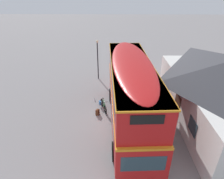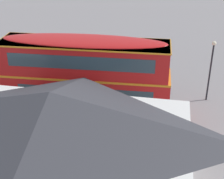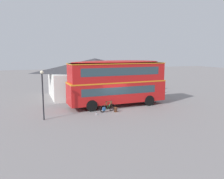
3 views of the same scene
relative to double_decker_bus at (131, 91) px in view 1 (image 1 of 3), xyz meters
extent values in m
plane|color=gray|center=(-0.70, -1.28, -2.64)|extent=(120.00, 120.00, 0.00)
cylinder|color=black|center=(3.11, 1.37, -2.09)|extent=(1.11, 0.34, 1.10)
cylinder|color=black|center=(3.24, -1.01, -2.09)|extent=(1.11, 0.34, 1.10)
cylinder|color=black|center=(-3.25, 1.01, -2.09)|extent=(1.11, 0.34, 1.10)
cylinder|color=black|center=(-3.12, -1.37, -2.09)|extent=(1.11, 0.34, 1.10)
cube|color=red|center=(-0.01, 0.00, -1.13)|extent=(10.39, 3.07, 2.10)
cube|color=orange|center=(-0.01, 0.00, -0.05)|extent=(10.41, 3.09, 0.12)
cube|color=red|center=(-0.01, 0.00, 0.93)|extent=(10.08, 3.01, 1.90)
ellipsoid|color=red|center=(-0.01, 0.00, 1.96)|extent=(9.88, 2.94, 0.36)
cube|color=#2D424C|center=(5.10, 0.29, -0.88)|extent=(0.17, 2.05, 0.90)
cube|color=black|center=(4.97, 0.28, 1.46)|extent=(0.14, 1.38, 0.44)
cube|color=#2D424C|center=(-0.14, -1.25, -0.83)|extent=(8.00, 0.49, 0.76)
cube|color=#2D424C|center=(0.06, -1.21, 1.08)|extent=(8.41, 0.51, 0.80)
cube|color=#2D424C|center=(-0.27, 1.23, -0.83)|extent=(8.00, 0.49, 0.76)
cube|color=#2D424C|center=(-0.07, 1.21, 1.08)|extent=(8.41, 0.51, 0.80)
cube|color=orange|center=(-0.01, 0.00, 1.84)|extent=(10.19, 3.09, 0.08)
torus|color=black|center=(-1.20, -1.76, -2.30)|extent=(0.67, 0.29, 0.68)
torus|color=black|center=(-2.23, -2.09, -2.30)|extent=(0.67, 0.29, 0.68)
cylinder|color=#B2B2B7|center=(-1.20, -1.76, -2.30)|extent=(0.08, 0.11, 0.05)
cylinder|color=#B2B2B7|center=(-2.23, -2.09, -2.30)|extent=(0.08, 0.11, 0.05)
cylinder|color=#2D6B38|center=(-1.48, -1.85, -2.03)|extent=(0.48, 0.19, 0.68)
cylinder|color=#2D6B38|center=(-1.55, -1.87, -1.70)|extent=(0.58, 0.22, 0.04)
cylinder|color=#2D6B38|center=(-1.76, -1.94, -2.04)|extent=(0.18, 0.09, 0.66)
cylinder|color=#2D6B38|center=(-1.96, -2.01, -2.33)|extent=(0.55, 0.20, 0.09)
cylinder|color=#2D6B38|center=(-2.03, -2.03, -2.01)|extent=(0.43, 0.16, 0.61)
cylinder|color=#2D6B38|center=(-1.23, -1.77, -2.00)|extent=(0.10, 0.06, 0.61)
cylinder|color=black|center=(-1.26, -1.78, -1.65)|extent=(0.17, 0.45, 0.03)
ellipsoid|color=black|center=(-1.85, -1.97, -1.68)|extent=(0.28, 0.18, 0.06)
cube|color=#2D609E|center=(-2.16, -2.24, -2.28)|extent=(0.31, 0.22, 0.32)
cylinder|color=green|center=(-1.48, -1.85, -2.03)|extent=(0.07, 0.07, 0.18)
cube|color=#592D19|center=(-1.04, -2.35, -2.42)|extent=(0.35, 0.30, 0.44)
ellipsoid|color=#592D19|center=(-1.04, -2.35, -2.20)|extent=(0.34, 0.29, 0.10)
cube|color=#3E2011|center=(-1.00, -2.23, -2.49)|extent=(0.21, 0.11, 0.15)
cylinder|color=black|center=(-1.16, -2.43, -2.42)|extent=(0.05, 0.05, 0.35)
cylinder|color=black|center=(-1.00, -2.49, -2.42)|extent=(0.05, 0.05, 0.35)
cylinder|color=silver|center=(-3.08, -2.78, -2.54)|extent=(0.07, 0.07, 0.20)
cylinder|color=black|center=(-3.08, -2.78, -2.43)|extent=(0.04, 0.04, 0.03)
cube|color=#3D2319|center=(-0.48, 3.40, -1.59)|extent=(1.10, 0.05, 2.10)
cube|color=#2D424C|center=(-3.31, 3.37, -0.95)|extent=(1.10, 0.05, 0.90)
cube|color=#2D424C|center=(2.36, 3.44, -0.95)|extent=(1.10, 0.05, 0.90)
cylinder|color=black|center=(-7.61, -2.83, -0.70)|extent=(0.11, 0.11, 3.88)
sphere|color=#F2E5BF|center=(-7.61, -2.83, 1.36)|extent=(0.28, 0.28, 0.28)
camera|label=1|loc=(11.16, -0.99, 6.12)|focal=31.03mm
camera|label=2|loc=(-5.19, 17.99, 8.31)|focal=54.12mm
camera|label=3|loc=(-8.46, -22.39, 2.91)|focal=37.15mm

